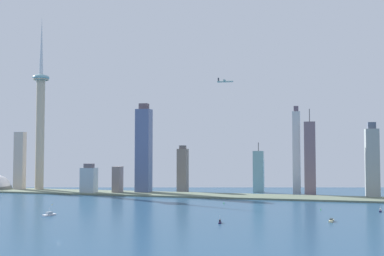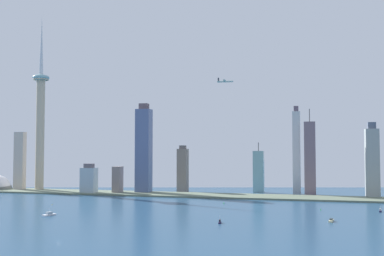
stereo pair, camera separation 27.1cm
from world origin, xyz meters
TOP-DOWN VIEW (x-y plane):
  - ground_plane at (0.00, 0.00)m, footprint 6000.00×6000.00m
  - waterfront_pier at (0.00, 424.89)m, footprint 895.46×76.86m
  - observation_tower at (-311.69, 446.36)m, footprint 33.60×33.60m
  - skyscraper_0 at (-132.39, 425.40)m, footprint 14.58×20.44m
  - skyscraper_1 at (-88.72, 446.30)m, footprint 27.22×23.03m
  - skyscraper_2 at (191.08, 511.34)m, footprint 14.16×14.19m
  - skyscraper_3 at (215.45, 483.87)m, footprint 19.71×24.35m
  - skyscraper_4 at (-25.44, 493.45)m, footprint 19.07×19.80m
  - skyscraper_5 at (-351.79, 438.53)m, footprint 21.13×12.66m
  - skyscraper_6 at (119.14, 518.71)m, footprint 20.05×17.60m
  - skyscraper_7 at (318.58, 469.09)m, footprint 21.72×27.32m
  - skyscraper_8 at (-182.72, 408.94)m, footprint 27.74×19.96m
  - boat_0 at (-97.78, 141.15)m, footprint 10.84×19.01m
  - boat_1 at (305.29, 280.10)m, footprint 4.16×8.08m
  - boat_2 at (119.72, 134.88)m, footprint 3.11×8.97m
  - boat_3 at (239.72, 178.34)m, footprint 6.51×16.19m
  - channel_buoy_0 at (229.82, 277.37)m, footprint 1.10×1.10m
  - channel_buoy_1 at (89.43, 318.28)m, footprint 1.36×1.36m
  - channel_buoy_2 at (-154.63, 239.91)m, footprint 1.21×1.21m
  - airplane at (84.61, 357.34)m, footprint 26.16×26.22m

SIDE VIEW (x-z plane):
  - ground_plane at x=0.00m, z-range 0.00..0.00m
  - channel_buoy_2 at x=-154.63m, z-range 0.00..1.54m
  - channel_buoy_0 at x=229.82m, z-range 0.00..2.63m
  - channel_buoy_1 at x=89.43m, z-range 0.00..2.81m
  - boat_3 at x=239.72m, z-range -0.50..3.31m
  - waterfront_pier at x=0.00m, z-range 0.00..2.85m
  - boat_2 at x=119.72m, z-range -2.96..5.94m
  - boat_0 at x=-97.78m, z-range -3.21..6.32m
  - boat_1 at x=305.29m, z-range -2.17..5.52m
  - skyscraper_0 at x=-132.39m, z-range 0.00..50.71m
  - skyscraper_8 at x=-182.72m, z-range -2.38..53.87m
  - skyscraper_6 at x=119.14m, z-range -8.20..88.00m
  - skyscraper_4 at x=-25.44m, z-range -2.12..88.35m
  - skyscraper_5 at x=-351.79m, z-range 0.00..117.80m
  - skyscraper_7 at x=318.58m, z-range -3.53..125.43m
  - skyscraper_3 at x=215.45m, z-range -11.78..144.14m
  - skyscraper_2 at x=191.08m, z-range -3.18..160.90m
  - skyscraper_1 at x=-88.72m, z-range -3.42..166.18m
  - observation_tower at x=-311.69m, z-range -25.20..329.89m
  - airplane at x=84.61m, z-range 188.51..196.41m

